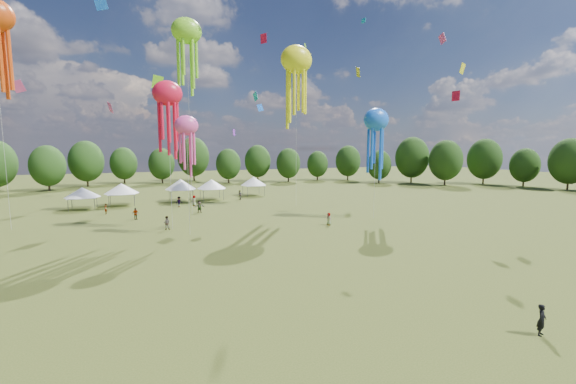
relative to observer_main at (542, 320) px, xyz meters
name	(u,v)px	position (x,y,z in m)	size (l,w,h in m)	color
ground	(371,335)	(-8.42, 3.45, -0.85)	(300.00, 300.00, 0.00)	#384416
observer_main	(542,320)	(0.00, 0.00, 0.00)	(0.62, 0.41, 1.70)	black
spectator_near	(167,223)	(-16.54, 34.38, 0.00)	(0.82, 0.64, 1.69)	gray
spectators_far	(202,204)	(-9.97, 47.91, 0.04)	(28.13, 28.31, 1.86)	gray
festival_tents	(176,186)	(-12.98, 58.74, 2.18)	(36.64, 11.65, 4.24)	#47474C
show_kites	(219,75)	(-8.24, 41.02, 19.44)	(49.91, 17.70, 28.56)	red
small_kites	(206,29)	(-8.64, 48.37, 27.77)	(70.23, 62.13, 45.23)	red
treeline	(176,165)	(-12.28, 65.96, 5.69)	(201.57, 95.24, 13.43)	#38281C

